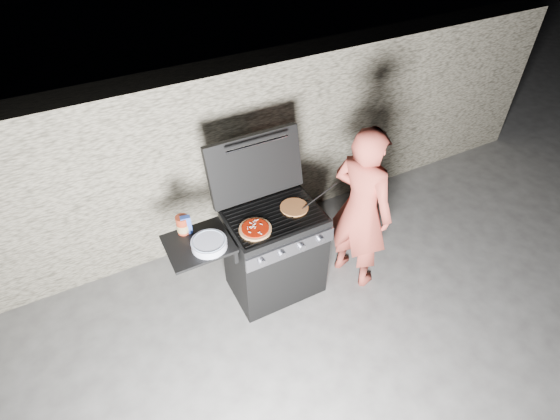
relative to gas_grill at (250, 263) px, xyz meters
name	(u,v)px	position (x,y,z in m)	size (l,w,h in m)	color
ground	(275,285)	(0.25, 0.00, -0.46)	(50.00, 50.00, 0.00)	#4A4847
stone_wall	(227,154)	(0.25, 1.05, 0.44)	(8.00, 0.35, 1.80)	gray
gas_grill	(250,263)	(0.00, 0.00, 0.00)	(1.34, 0.79, 0.91)	black
pizza_topped	(255,229)	(0.03, -0.08, 0.47)	(0.26, 0.26, 0.03)	tan
pizza_plain	(294,207)	(0.44, 0.01, 0.46)	(0.24, 0.24, 0.01)	#BD7238
sauce_jar	(183,225)	(-0.48, 0.17, 0.53)	(0.10, 0.10, 0.16)	maroon
blue_carton	(186,225)	(-0.45, 0.15, 0.53)	(0.08, 0.04, 0.17)	#264095
plate_stack	(209,244)	(-0.36, -0.08, 0.48)	(0.28, 0.28, 0.06)	silver
person	(361,209)	(1.00, -0.19, 0.37)	(0.60, 0.39, 1.65)	#B24436
tongs	(320,196)	(0.69, 0.00, 0.50)	(0.01, 0.01, 0.42)	black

